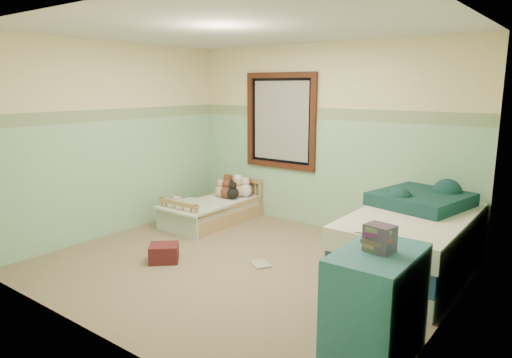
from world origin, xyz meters
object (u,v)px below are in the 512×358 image
Objects in this scene: toddler_bed_frame at (214,216)px; twin_bed_frame at (413,262)px; dresser at (376,305)px; plush_floor_cream at (178,211)px; plush_floor_tan at (179,213)px; floor_book at (261,264)px; red_pillow at (164,253)px.

toddler_bed_frame is 2.92m from twin_bed_frame.
toddler_bed_frame is 3.69m from dresser.
plush_floor_cream reaches higher than twin_bed_frame.
plush_floor_cream is at bearing 148.99° from plush_floor_tan.
twin_bed_frame is 2.51× the size of dresser.
plush_floor_cream is 1.02× the size of plush_floor_tan.
dresser is at bearing -23.18° from plush_floor_cream.
plush_floor_cream reaches higher than floor_book.
dresser is 3.45× the size of floor_book.
red_pillow is (-2.62, 0.33, -0.30)m from dresser.
dresser reaches higher than toddler_bed_frame.
floor_book is (-1.69, 0.90, -0.39)m from dresser.
plush_floor_tan is at bearing -167.02° from floor_book.
plush_floor_tan is (0.11, -0.06, -0.00)m from plush_floor_cream.
red_pillow is (-2.33, -1.38, -0.01)m from twin_bed_frame.
plush_floor_tan is 1.58m from red_pillow.
red_pillow is at bearing -48.52° from plush_floor_cream.
plush_floor_cream is at bearing -167.74° from floor_book.
toddler_bed_frame is 4.53× the size of red_pillow.
plush_floor_cream is (-0.54, -0.20, 0.03)m from toddler_bed_frame.
dresser is 2.55× the size of red_pillow.
toddler_bed_frame is 1.77× the size of dresser.
twin_bed_frame is (3.46, 0.10, -0.01)m from plush_floor_cream.
twin_bed_frame is (2.92, -0.10, 0.02)m from toddler_bed_frame.
toddler_bed_frame is at bearing 111.62° from red_pillow.
plush_floor_cream is 1.00× the size of floor_book.
toddler_bed_frame is 0.51m from plush_floor_tan.
toddler_bed_frame is 6.25× the size of plush_floor_tan.
plush_floor_cream is 2.18m from floor_book.
floor_book is at bearing -149.83° from twin_bed_frame.
plush_floor_tan is at bearing -177.13° from twin_bed_frame.
plush_floor_tan is 0.98× the size of floor_book.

